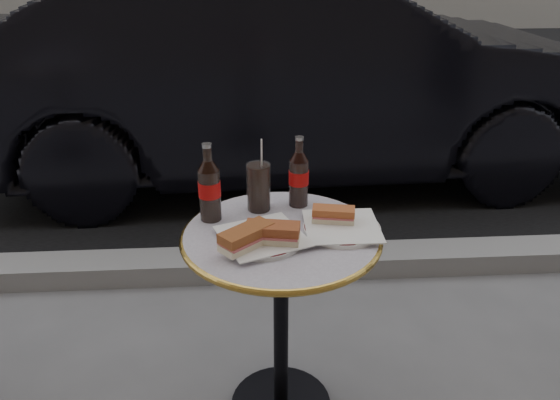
{
  "coord_description": "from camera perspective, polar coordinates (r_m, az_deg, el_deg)",
  "views": [
    {
      "loc": [
        -0.1,
        -1.47,
        1.55
      ],
      "look_at": [
        0.0,
        0.05,
        0.82
      ],
      "focal_mm": 35.0,
      "sensor_mm": 36.0,
      "label": 1
    }
  ],
  "objects": [
    {
      "name": "asphalt_road",
      "position": [
        6.65,
        -2.84,
        12.15
      ],
      "size": [
        40.0,
        8.0,
        0.0
      ],
      "primitive_type": "cube",
      "color": "black",
      "rests_on": "ground"
    },
    {
      "name": "sandwich_left_b",
      "position": [
        1.59,
        -0.78,
        -3.54
      ],
      "size": [
        0.17,
        0.1,
        0.05
      ],
      "primitive_type": "cube",
      "rotation": [
        0.0,
        0.0,
        -0.18
      ],
      "color": "brown",
      "rests_on": "plate_left"
    },
    {
      "name": "plate_left",
      "position": [
        1.64,
        -1.86,
        -4.05
      ],
      "size": [
        0.29,
        0.29,
        0.01
      ],
      "primitive_type": "cylinder",
      "rotation": [
        0.0,
        0.0,
        0.19
      ],
      "color": "silver",
      "rests_on": "bistro_table"
    },
    {
      "name": "cola_bottle_right",
      "position": [
        1.81,
        1.98,
        3.01
      ],
      "size": [
        0.09,
        0.09,
        0.24
      ],
      "primitive_type": null,
      "rotation": [
        0.0,
        0.0,
        0.32
      ],
      "color": "black",
      "rests_on": "bistro_table"
    },
    {
      "name": "cola_glass",
      "position": [
        1.79,
        -2.25,
        1.39
      ],
      "size": [
        0.09,
        0.09,
        0.16
      ],
      "primitive_type": "cylinder",
      "rotation": [
        0.0,
        0.0,
        -0.13
      ],
      "color": "black",
      "rests_on": "bistro_table"
    },
    {
      "name": "parked_car",
      "position": [
        3.81,
        1.6,
        13.11
      ],
      "size": [
        1.69,
        4.46,
        1.45
      ],
      "primitive_type": "imported",
      "rotation": [
        0.0,
        0.0,
        1.61
      ],
      "color": "black",
      "rests_on": "ground"
    },
    {
      "name": "bistro_table",
      "position": [
        1.89,
        0.1,
        -13.2
      ],
      "size": [
        0.62,
        0.62,
        0.73
      ],
      "primitive_type": null,
      "color": "#BAB2C4",
      "rests_on": "ground"
    },
    {
      "name": "sandwich_right",
      "position": [
        1.71,
        5.59,
        -1.62
      ],
      "size": [
        0.14,
        0.08,
        0.05
      ],
      "primitive_type": "cube",
      "rotation": [
        0.0,
        0.0,
        -0.18
      ],
      "color": "#B2582D",
      "rests_on": "plate_right"
    },
    {
      "name": "plate_right",
      "position": [
        1.7,
        6.47,
        -2.97
      ],
      "size": [
        0.28,
        0.28,
        0.01
      ],
      "primitive_type": "cylinder",
      "rotation": [
        0.0,
        0.0,
        -0.19
      ],
      "color": "white",
      "rests_on": "bistro_table"
    },
    {
      "name": "cola_bottle_left",
      "position": [
        1.72,
        -7.43,
        1.85
      ],
      "size": [
        0.08,
        0.08,
        0.26
      ],
      "primitive_type": null,
      "rotation": [
        0.0,
        0.0,
        -0.06
      ],
      "color": "black",
      "rests_on": "bistro_table"
    },
    {
      "name": "sandwich_left_a",
      "position": [
        1.57,
        -3.54,
        -4.02
      ],
      "size": [
        0.17,
        0.16,
        0.06
      ],
      "primitive_type": "cube",
      "rotation": [
        0.0,
        0.0,
        0.71
      ],
      "color": "brown",
      "rests_on": "plate_left"
    },
    {
      "name": "curb",
      "position": [
        2.8,
        -1.14,
        -6.7
      ],
      "size": [
        40.0,
        0.2,
        0.12
      ],
      "primitive_type": "cube",
      "color": "gray",
      "rests_on": "ground"
    }
  ]
}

